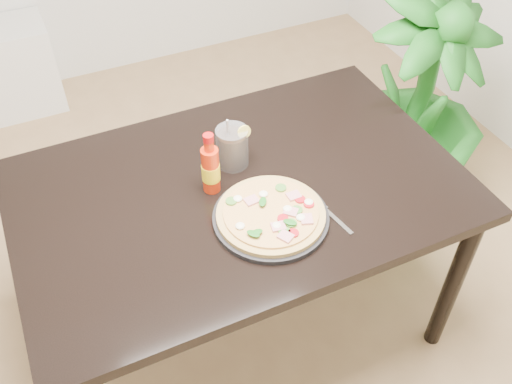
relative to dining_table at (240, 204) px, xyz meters
name	(u,v)px	position (x,y,z in m)	size (l,w,h in m)	color
floor	(203,380)	(-0.25, -0.18, -0.67)	(4.50, 4.50, 0.00)	#9E7A51
dining_table	(240,204)	(0.00, 0.00, 0.00)	(1.40, 0.90, 0.75)	black
plate	(271,218)	(0.02, -0.17, 0.09)	(0.34, 0.34, 0.02)	black
pizza	(272,214)	(0.03, -0.17, 0.11)	(0.32, 0.32, 0.03)	tan
hot_sauce_bottle	(211,169)	(-0.08, 0.03, 0.17)	(0.07, 0.07, 0.21)	red
cola_cup	(232,148)	(0.02, 0.11, 0.15)	(0.11, 0.10, 0.19)	black
fork	(329,213)	(0.19, -0.22, 0.09)	(0.05, 0.19, 0.00)	silver
houseplant	(418,105)	(0.98, 0.34, -0.13)	(0.60, 0.60, 1.08)	#1C6A1D
plant_pot	(400,178)	(0.98, 0.34, -0.56)	(0.28, 0.28, 0.22)	brown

